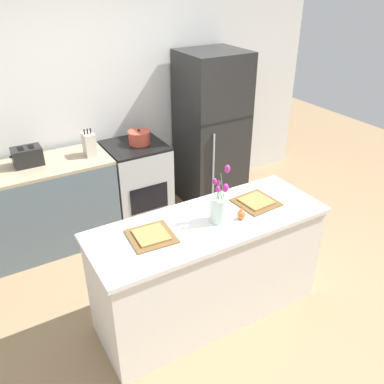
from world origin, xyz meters
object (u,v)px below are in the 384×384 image
(stove_range, at_px, (137,183))
(cooking_pot, at_px, (139,137))
(flower_vase, at_px, (219,207))
(plate_setting_right, at_px, (256,202))
(pear_figurine, at_px, (241,214))
(refrigerator, at_px, (211,130))
(toaster, at_px, (27,156))
(knife_block, at_px, (89,144))
(plate_setting_left, at_px, (151,236))

(stove_range, xyz_separation_m, cooking_pot, (0.06, -0.00, 0.52))
(flower_vase, xyz_separation_m, plate_setting_right, (0.40, 0.06, -0.11))
(stove_range, bearing_deg, cooking_pot, -1.28)
(pear_figurine, height_order, cooking_pot, cooking_pot)
(stove_range, relative_size, refrigerator, 0.51)
(pear_figurine, distance_m, cooking_pot, 1.70)
(refrigerator, height_order, pear_figurine, refrigerator)
(plate_setting_right, height_order, toaster, toaster)
(toaster, bearing_deg, knife_block, -7.29)
(plate_setting_right, distance_m, cooking_pot, 1.60)
(refrigerator, xyz_separation_m, toaster, (-1.99, 0.05, 0.11))
(plate_setting_left, distance_m, knife_block, 1.55)
(plate_setting_left, bearing_deg, refrigerator, 46.25)
(refrigerator, height_order, cooking_pot, refrigerator)
(refrigerator, distance_m, toaster, 2.00)
(flower_vase, distance_m, toaster, 1.96)
(flower_vase, height_order, toaster, flower_vase)
(toaster, xyz_separation_m, knife_block, (0.56, -0.07, 0.03))
(flower_vase, bearing_deg, plate_setting_right, 8.99)
(cooking_pot, bearing_deg, toaster, 177.47)
(toaster, distance_m, knife_block, 0.57)
(plate_setting_left, height_order, toaster, toaster)
(plate_setting_left, bearing_deg, pear_figurine, -10.71)
(flower_vase, height_order, pear_figurine, flower_vase)
(plate_setting_right, xyz_separation_m, cooking_pot, (-0.30, 1.57, 0.07))
(refrigerator, xyz_separation_m, plate_setting_right, (-0.60, -1.57, 0.02))
(plate_setting_right, height_order, cooking_pot, cooking_pot)
(stove_range, bearing_deg, refrigerator, 0.04)
(refrigerator, xyz_separation_m, knife_block, (-1.43, -0.03, 0.13))
(toaster, distance_m, cooking_pot, 1.10)
(refrigerator, bearing_deg, plate_setting_right, -110.76)
(plate_setting_right, bearing_deg, pear_figurine, -152.10)
(plate_setting_left, relative_size, knife_block, 1.20)
(refrigerator, relative_size, toaster, 6.27)
(plate_setting_left, xyz_separation_m, knife_block, (0.08, 1.55, 0.11))
(refrigerator, xyz_separation_m, pear_figurine, (-0.83, -1.70, 0.06))
(refrigerator, bearing_deg, stove_range, -179.96)
(knife_block, bearing_deg, stove_range, 2.98)
(pear_figurine, relative_size, cooking_pot, 0.47)
(pear_figurine, bearing_deg, plate_setting_left, 169.29)
(toaster, height_order, cooking_pot, toaster)
(knife_block, bearing_deg, refrigerator, 1.03)
(stove_range, height_order, toaster, toaster)
(plate_setting_right, bearing_deg, cooking_pot, 100.71)
(plate_setting_left, distance_m, cooking_pot, 1.69)
(plate_setting_right, bearing_deg, plate_setting_left, 180.00)
(stove_range, distance_m, refrigerator, 1.04)
(refrigerator, height_order, flower_vase, refrigerator)
(plate_setting_left, distance_m, plate_setting_right, 0.91)
(pear_figurine, bearing_deg, stove_range, 93.88)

